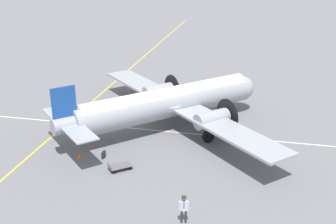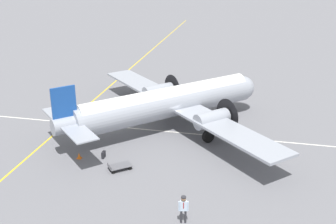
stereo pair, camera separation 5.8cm
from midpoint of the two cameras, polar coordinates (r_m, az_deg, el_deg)
name	(u,v)px [view 2 (the right image)]	position (r m, az deg, el deg)	size (l,w,h in m)	color
ground_plane	(168,128)	(37.56, 0.04, -2.22)	(300.00, 300.00, 0.00)	slate
apron_line_eastwest	(71,120)	(40.45, -12.93, -1.01)	(120.00, 0.16, 0.01)	gold
apron_line_northsouth	(166,131)	(36.92, -0.19, -2.64)	(0.16, 120.00, 0.01)	silver
airliner_main	(172,102)	(36.84, 0.53, 1.37)	(20.40, 20.41, 5.48)	#9399A3
crew_foreground	(183,206)	(24.83, 2.18, -12.66)	(0.35, 0.59, 1.77)	#2D2D33
suitcase_near_door	(103,155)	(32.67, -8.68, -5.74)	(0.50, 0.18, 0.57)	#232328
baggage_cart	(120,166)	(30.88, -6.50, -7.30)	(1.79, 1.88, 0.56)	#56565B
traffic_cone	(79,156)	(32.95, -11.90, -5.82)	(0.36, 0.36, 0.48)	orange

